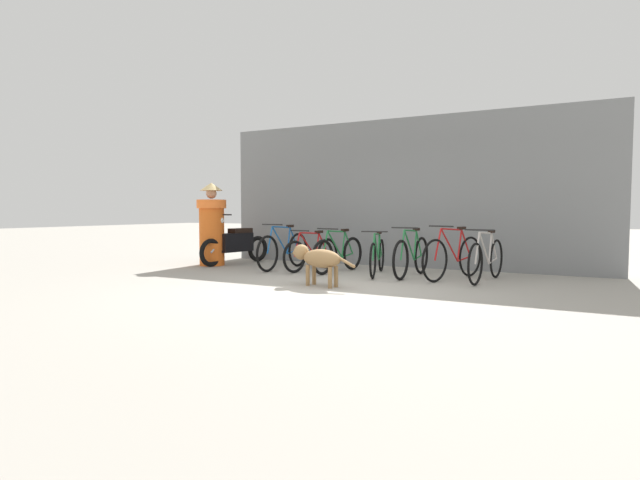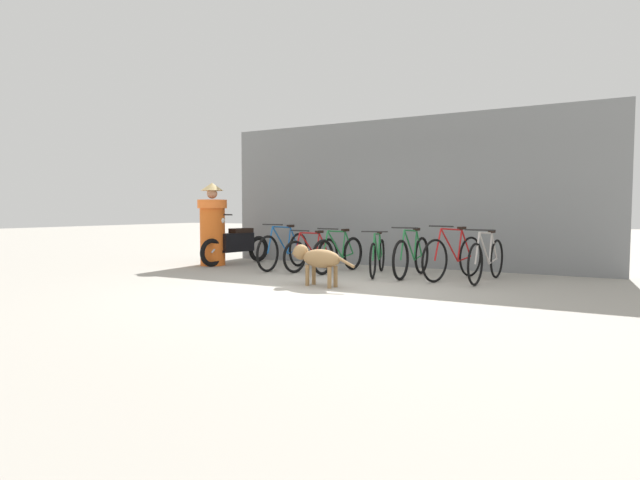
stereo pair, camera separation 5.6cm
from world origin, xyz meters
name	(u,v)px [view 1 (the left image)]	position (x,y,z in m)	size (l,w,h in m)	color
ground_plane	(328,289)	(0.00, 0.00, 0.00)	(60.00, 60.00, 0.00)	#9E998E
shop_wall_back	(402,193)	(0.00, 3.38, 1.52)	(8.04, 0.20, 3.04)	slate
bicycle_0	(283,250)	(-1.91, 1.82, 0.37)	(0.46, 1.78, 0.91)	black
bicycle_1	(312,254)	(-1.29, 1.86, 0.33)	(0.50, 1.55, 0.80)	black
bicycle_2	(338,254)	(-0.73, 1.87, 0.34)	(0.46, 1.63, 0.84)	black
bicycle_3	(377,256)	(0.06, 1.86, 0.34)	(0.53, 1.67, 0.81)	black
bicycle_4	(412,256)	(0.69, 1.88, 0.36)	(0.46, 1.69, 0.88)	black
bicycle_5	(453,257)	(1.40, 1.90, 0.38)	(0.66, 1.69, 0.92)	black
bicycle_6	(486,259)	(1.94, 1.89, 0.36)	(0.46, 1.74, 0.87)	black
motorcycle	(235,244)	(-3.33, 2.14, 0.43)	(0.58, 1.92, 1.09)	black
stray_dog	(318,258)	(-0.28, 0.19, 0.42)	(1.19, 0.42, 0.63)	#997247
person_in_robes	(212,224)	(-3.62, 1.71, 0.87)	(0.75, 0.75, 1.74)	orange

